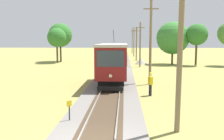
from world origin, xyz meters
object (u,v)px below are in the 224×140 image
utility_pole_horizon (132,40)px  track_worker (150,83)px  utility_pole_near_tram (151,41)px  tree_left_far (197,35)px  utility_pole_far (136,43)px  utility_pole_distant (134,41)px  tree_horizon (60,35)px  freight_car (119,55)px  gravel_pile (141,61)px  tree_right_near (57,38)px  tree_left_near (173,38)px  utility_pole_mid (140,44)px  utility_pole_foreground (181,39)px  red_tram (113,62)px  trackside_signal_marker (69,111)px

utility_pole_horizon → track_worker: 61.27m
utility_pole_near_tram → tree_left_far: (9.37, 18.24, 0.98)m
utility_pole_far → utility_pole_distant: bearing=90.0°
tree_left_far → tree_horizon: (-24.33, 6.72, 0.09)m
freight_car → gravel_pile: bearing=-14.5°
tree_left_far → utility_pole_horizon: bearing=103.8°
tree_left_far → tree_right_near: bearing=171.6°
tree_left_near → freight_car: bearing=173.8°
utility_pole_near_tram → utility_pole_mid: size_ratio=1.15×
utility_pole_horizon → tree_horizon: (-14.96, -31.35, 1.06)m
freight_car → tree_horizon: (-11.48, 3.84, 3.60)m
utility_pole_horizon → tree_horizon: 34.75m
utility_pole_far → utility_pole_foreground: bearing=-90.0°
gravel_pile → tree_horizon: (-15.40, 4.85, 4.61)m
freight_car → track_worker: freight_car is taller
red_tram → freight_car: (-0.00, 21.72, -0.64)m
freight_car → gravel_pile: (3.92, -1.02, -1.01)m
red_tram → track_worker: 5.37m
freight_car → utility_pole_far: (3.48, 6.57, 1.98)m
tree_left_near → utility_pole_foreground: bearing=-100.2°
utility_pole_far → tree_horizon: 15.29m
utility_pole_far → utility_pole_horizon: (0.00, 28.62, 0.56)m
utility_pole_foreground → tree_left_far: size_ratio=1.20×
freight_car → trackside_signal_marker: size_ratio=4.41×
freight_car → utility_pole_mid: 6.86m
utility_pole_foreground → utility_pole_horizon: (0.00, 68.80, -0.12)m
gravel_pile → tree_left_far: size_ratio=0.32×
utility_pole_horizon → gravel_pile: 36.38m
red_tram → utility_pole_near_tram: (3.47, 0.61, 1.89)m
utility_pole_mid → utility_pole_distant: utility_pole_distant is taller
utility_pole_distant → trackside_signal_marker: size_ratio=6.42×
utility_pole_mid → tree_left_near: size_ratio=0.95×
utility_pole_horizon → gravel_pile: bearing=-89.3°
utility_pole_far → trackside_signal_marker: bearing=-97.5°
utility_pole_foreground → track_worker: 8.28m
utility_pole_distant → tree_left_far: bearing=-68.3°
utility_pole_near_tram → trackside_signal_marker: size_ratio=6.76×
trackside_signal_marker → utility_pole_far: bearing=82.5°
trackside_signal_marker → tree_horizon: tree_horizon is taller
utility_pole_near_tram → trackside_signal_marker: utility_pole_near_tram is taller
gravel_pile → track_worker: 25.01m
utility_pole_foreground → trackside_signal_marker: bearing=169.0°
utility_pole_mid → utility_pole_far: utility_pole_mid is taller
utility_pole_horizon → gravel_pile: utility_pole_horizon is taller
utility_pole_mid → utility_pole_distant: bearing=90.0°
freight_car → utility_pole_foreground: 33.89m
utility_pole_distant → tree_horizon: 22.51m
tree_right_near → tree_horizon: tree_horizon is taller
utility_pole_near_tram → utility_pole_distant: bearing=90.0°
utility_pole_horizon → gravel_pile: (0.44, -36.21, -3.55)m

